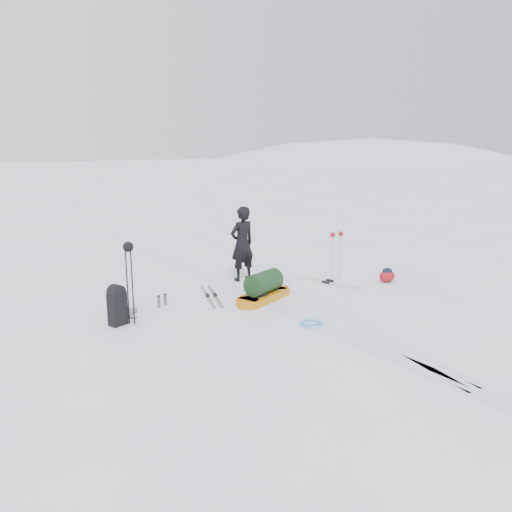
# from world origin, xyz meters

# --- Properties ---
(ground) EXTENTS (200.00, 200.00, 0.00)m
(ground) POSITION_xyz_m (0.00, 0.00, 0.00)
(ground) COLOR white
(ground) RESTS_ON ground
(snow_hill_backdrop) EXTENTS (359.50, 192.00, 162.45)m
(snow_hill_backdrop) POSITION_xyz_m (62.69, 84.02, -69.02)
(snow_hill_backdrop) COLOR white
(snow_hill_backdrop) RESTS_ON ground
(ski_tracks) EXTENTS (3.38, 17.97, 0.01)m
(ski_tracks) POSITION_xyz_m (0.61, 0.88, 0.00)
(ski_tracks) COLOR silver
(ski_tracks) RESTS_ON ground
(skier) EXTENTS (0.72, 0.52, 1.83)m
(skier) POSITION_xyz_m (0.51, 1.68, 0.91)
(skier) COLOR black
(skier) RESTS_ON ground
(pulk_sled) EXTENTS (1.68, 1.07, 0.63)m
(pulk_sled) POSITION_xyz_m (0.10, 0.03, 0.24)
(pulk_sled) COLOR #C46F0B
(pulk_sled) RESTS_ON ground
(expedition_rucksack) EXTENTS (0.70, 0.72, 0.77)m
(expedition_rucksack) POSITION_xyz_m (-2.98, 0.19, 0.36)
(expedition_rucksack) COLOR black
(expedition_rucksack) RESTS_ON ground
(ski_poles_black) EXTENTS (0.21, 0.19, 1.56)m
(ski_poles_black) POSITION_xyz_m (-2.78, 0.06, 1.28)
(ski_poles_black) COLOR black
(ski_poles_black) RESTS_ON ground
(ski_poles_silver) EXTENTS (0.39, 0.15, 1.24)m
(ski_poles_silver) POSITION_xyz_m (2.37, 0.36, 1.03)
(ski_poles_silver) COLOR silver
(ski_poles_silver) RESTS_ON ground
(touring_skis_grey) EXTENTS (0.70, 1.68, 0.06)m
(touring_skis_grey) POSITION_xyz_m (-0.76, 0.84, 0.01)
(touring_skis_grey) COLOR gray
(touring_skis_grey) RESTS_ON ground
(touring_skis_white) EXTENTS (0.86, 1.83, 0.07)m
(touring_skis_white) POSITION_xyz_m (2.14, 0.35, 0.02)
(touring_skis_white) COLOR #BBBDC2
(touring_skis_white) RESTS_ON ground
(rope_coil) EXTENTS (0.50, 0.50, 0.05)m
(rope_coil) POSITION_xyz_m (0.05, -1.70, 0.03)
(rope_coil) COLOR #63BAF1
(rope_coil) RESTS_ON ground
(small_daypack) EXTENTS (0.52, 0.50, 0.35)m
(small_daypack) POSITION_xyz_m (3.42, -0.32, 0.17)
(small_daypack) COLOR maroon
(small_daypack) RESTS_ON ground
(thermos_pair) EXTENTS (0.25, 0.18, 0.26)m
(thermos_pair) POSITION_xyz_m (-1.93, 0.76, 0.12)
(thermos_pair) COLOR slate
(thermos_pair) RESTS_ON ground
(stuff_sack) EXTENTS (0.40, 0.30, 0.24)m
(stuff_sack) POSITION_xyz_m (-0.07, -0.07, 0.12)
(stuff_sack) COLOR black
(stuff_sack) RESTS_ON ground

